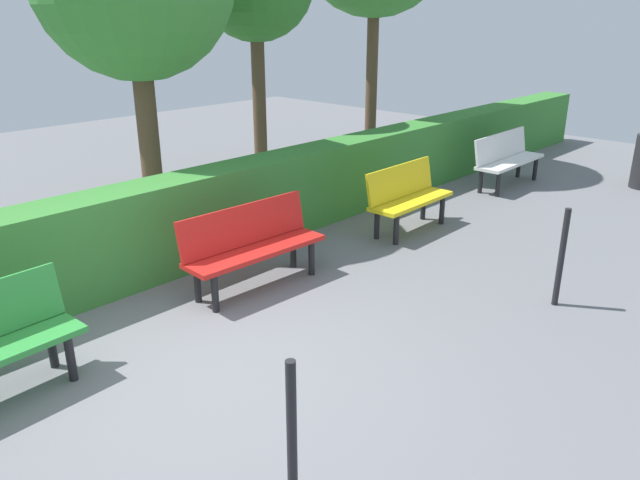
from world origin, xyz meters
TOP-DOWN VIEW (x-y plane):
  - ground_plane at (0.00, 0.00)m, footprint 23.74×23.74m
  - bench_white at (-6.82, -0.96)m, footprint 1.65×0.48m
  - bench_yellow at (-3.90, -0.87)m, footprint 1.36×0.48m
  - bench_red at (-1.36, -1.01)m, footprint 1.60×0.53m
  - hedge_row at (-1.23, -2.01)m, footprint 19.74×0.54m
  - railing_post_mid at (-3.11, 1.52)m, footprint 0.06×0.06m
  - railing_post_far at (0.54, 1.52)m, footprint 0.06×0.06m

SIDE VIEW (x-z plane):
  - ground_plane at x=0.00m, z-range 0.00..0.00m
  - bench_yellow at x=-3.90m, z-range 0.05..0.91m
  - bench_red at x=-1.36m, z-range 0.05..0.91m
  - bench_white at x=-6.82m, z-range 0.05..0.91m
  - railing_post_mid at x=-3.11m, z-range 0.00..1.00m
  - railing_post_far at x=0.54m, z-range 0.00..1.00m
  - hedge_row at x=-1.23m, z-range 0.00..1.04m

